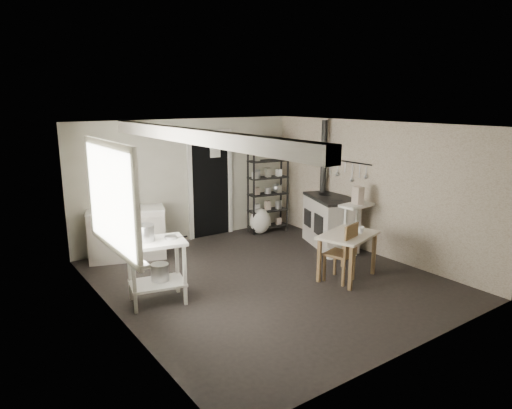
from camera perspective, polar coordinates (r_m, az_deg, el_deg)
floor at (r=6.98m, az=1.44°, el=-9.30°), size 5.00×5.00×0.00m
ceiling at (r=6.46m, az=1.56°, el=9.93°), size 5.00×5.00×0.00m
wall_back at (r=8.72m, az=-8.39°, el=2.99°), size 4.50×0.02×2.30m
wall_front at (r=4.93m, az=19.22°, el=-5.44°), size 4.50×0.02×2.30m
wall_left at (r=5.62m, az=-17.26°, el=-3.06°), size 0.02×5.00×2.30m
wall_right at (r=8.14m, az=14.30°, el=2.01°), size 0.02×5.00×2.30m
window at (r=5.73m, az=-17.84°, el=0.82°), size 0.12×1.76×1.28m
doorway at (r=8.93m, az=-5.69°, el=2.32°), size 0.96×0.10×2.08m
ceiling_beam at (r=5.83m, az=-8.04°, el=8.48°), size 0.18×5.00×0.18m
wallpaper_panel at (r=8.14m, az=14.26°, el=2.01°), size 0.01×5.00×2.30m
utensil_rail at (r=8.43m, az=11.09°, el=5.30°), size 0.06×1.20×0.44m
prep_table at (r=6.22m, az=-12.28°, el=-8.47°), size 0.85×0.69×0.86m
stockpot at (r=6.07m, az=-13.77°, el=-3.72°), size 0.29×0.29×0.27m
saucepan at (r=6.12m, az=-10.62°, el=-4.30°), size 0.17×0.17×0.09m
bucket at (r=6.28m, az=-11.91°, el=-8.40°), size 0.31×0.31×0.26m
base_cabinets at (r=8.02m, az=-15.86°, el=-3.32°), size 1.43×0.95×0.87m
mixing_bowl at (r=7.83m, az=-15.31°, el=0.05°), size 0.33×0.33×0.07m
counter_cup at (r=7.67m, az=-18.48°, el=-0.30°), size 0.14×0.14×0.10m
shelf_rack at (r=9.18m, az=1.49°, el=2.36°), size 0.84×0.43×1.68m
shelf_jar at (r=8.91m, az=-0.16°, el=4.76°), size 0.10×0.10×0.19m
storage_box_a at (r=8.91m, az=0.06°, el=8.92°), size 0.38×0.35×0.22m
storage_box_b at (r=9.16m, az=2.55°, el=8.89°), size 0.33×0.32×0.18m
stove at (r=8.50m, az=9.26°, el=-2.22°), size 1.00×1.32×0.92m
stovepipe at (r=8.69m, az=8.46°, el=5.89°), size 0.15×0.15×1.49m
side_ledge at (r=7.99m, az=12.31°, el=-3.40°), size 0.63×0.37×0.93m
oats_box at (r=7.85m, az=12.59°, el=0.67°), size 0.16×0.22×0.30m
work_table at (r=7.03m, az=11.34°, el=-6.08°), size 1.06×0.88×0.69m
table_cup at (r=6.99m, az=12.98°, el=-2.57°), size 0.14×0.14×0.10m
chair at (r=6.87m, az=10.43°, el=-5.55°), size 0.46×0.48×0.90m
flour_sack at (r=9.18m, az=0.52°, el=-2.19°), size 0.54×0.50×0.52m
floor_crock at (r=7.90m, az=9.22°, el=-6.18°), size 0.13×0.13×0.16m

